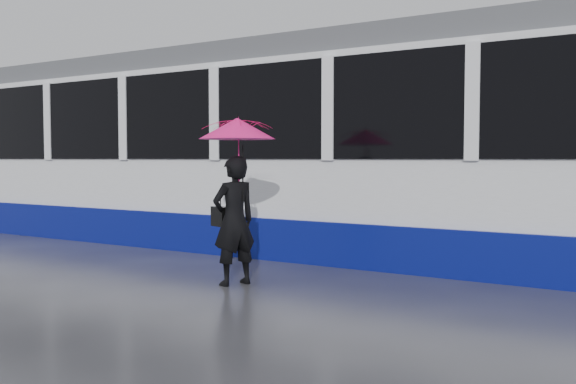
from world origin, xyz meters
The scene contains 6 objects.
ground centered at (0.00, 0.00, 0.00)m, with size 90.00×90.00×0.00m, color #29292D.
rails centered at (0.00, 2.50, 0.01)m, with size 34.00×1.51×0.02m.
tram centered at (0.01, 2.50, 1.64)m, with size 26.00×2.56×3.35m.
woman centered at (-0.80, -0.49, 0.77)m, with size 0.56×0.37×1.54m, color black.
umbrella centered at (-0.75, -0.49, 1.68)m, with size 1.17×1.17×1.04m.
handbag centered at (-1.02, -0.47, 0.81)m, with size 0.30×0.21×0.42m.
Camera 1 is at (3.79, -6.57, 1.51)m, focal length 40.00 mm.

